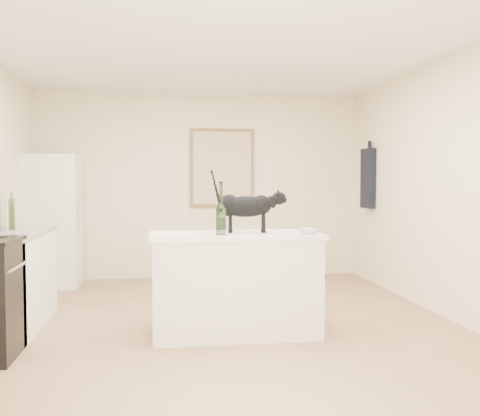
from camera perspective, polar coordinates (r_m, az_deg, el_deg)
name	(u,v)px	position (r m, az deg, el deg)	size (l,w,h in m)	color
floor	(222,328)	(5.16, -1.93, -12.45)	(5.50, 5.50, 0.00)	#9D7554
ceiling	(221,44)	(5.13, -1.98, 16.81)	(5.50, 5.50, 0.00)	white
wall_back	(201,186)	(7.72, -4.12, 2.35)	(4.50, 4.50, 0.00)	beige
wall_front	(292,195)	(2.26, 5.45, 1.40)	(4.50, 4.50, 0.00)	beige
wall_right	(452,187)	(5.68, 21.27, 2.03)	(5.50, 5.50, 0.00)	beige
island_base	(235,286)	(4.88, -0.50, -8.15)	(1.44, 0.67, 0.86)	white
island_top	(235,235)	(4.82, -0.51, -2.89)	(1.50, 0.70, 0.04)	white
left_cabinets	(9,282)	(5.52, -23.03, -7.10)	(0.60, 1.40, 0.86)	white
left_countertop	(8,233)	(5.46, -23.12, -2.44)	(0.62, 1.44, 0.04)	gray
fridge	(52,221)	(7.46, -19.02, -1.27)	(0.68, 0.68, 1.70)	white
artwork_frame	(222,168)	(7.72, -1.88, 4.21)	(0.90, 0.03, 1.10)	brown
artwork_canvas	(222,168)	(7.70, -1.87, 4.21)	(0.82, 0.00, 1.02)	beige
hanging_garment	(368,178)	(7.51, 13.20, 3.04)	(0.08, 0.34, 0.80)	black
black_cat	(246,209)	(4.87, 0.61, -0.14)	(0.59, 0.18, 0.42)	black
wine_bottle	(221,211)	(4.67, -2.01, -0.35)	(0.09, 0.09, 0.40)	#235622
glass_bowl	(309,231)	(4.75, 7.23, -2.45)	(0.20, 0.20, 0.05)	white
fridge_paper	(81,192)	(7.49, -16.31, 1.58)	(0.00, 0.13, 0.17)	beige
counter_bottle_cluster	(5,216)	(5.47, -23.32, -0.80)	(0.12, 0.51, 0.30)	brown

